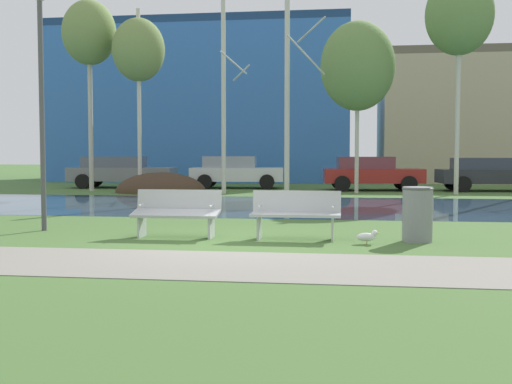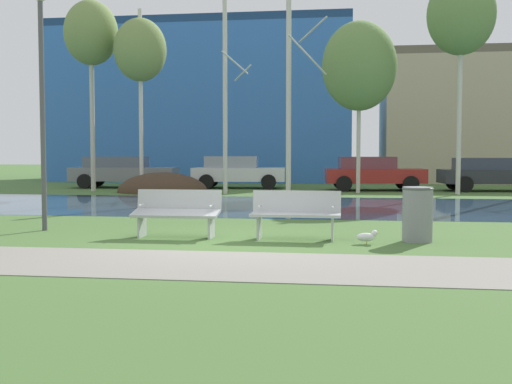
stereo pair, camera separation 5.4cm
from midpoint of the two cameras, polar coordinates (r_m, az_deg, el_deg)
name	(u,v)px [view 1 (the left image)]	position (r m, az deg, el deg)	size (l,w,h in m)	color
ground_plane	(283,201)	(20.63, 2.38, -0.80)	(120.00, 120.00, 0.00)	#476B33
paved_path_strip	(202,264)	(8.94, -5.03, -6.46)	(60.00, 2.28, 0.01)	gray
river_band	(277,206)	(18.70, 1.81, -1.23)	(80.00, 7.45, 0.01)	#33516B
soil_mound	(161,192)	(25.34, -8.58, -0.03)	(3.59, 2.96, 1.58)	#423021
bench_left	(177,212)	(11.80, -7.25, -1.76)	(1.60, 0.57, 0.87)	#B2B5B7
bench_right	(296,213)	(11.42, 3.46, -1.92)	(1.60, 0.57, 0.87)	#B2B5B7
trash_bin	(417,213)	(11.47, 14.13, -1.86)	(0.55, 0.55, 0.96)	gray
seagull	(367,237)	(11.01, 9.80, -3.95)	(0.39, 0.15, 0.24)	white
streetlamp	(41,65)	(13.49, -18.83, 10.71)	(0.32, 0.32, 4.85)	#4C4C51
birch_far_left	(89,34)	(26.96, -14.78, 13.53)	(2.14, 2.14, 8.14)	#BCB7A8
birch_left	(139,51)	(25.61, -10.54, 12.35)	(2.03, 2.03, 7.11)	beige
birch_center_left	(224,84)	(24.26, -2.95, 9.63)	(1.12, 1.94, 8.22)	beige
birch_center	(288,82)	(24.38, 2.85, 9.80)	(1.56, 2.88, 8.26)	beige
birch_center_right	(358,66)	(25.07, 9.03, 11.07)	(2.84, 2.84, 6.58)	beige
birch_right	(459,15)	(25.44, 17.70, 14.84)	(2.48, 2.48, 8.53)	beige
parked_van_nearest_grey	(121,171)	(29.06, -12.09, 1.85)	(4.77, 2.39, 1.39)	slate
parked_sedan_second_white	(235,171)	(28.07, -1.93, 1.87)	(4.18, 2.25, 1.41)	silver
parked_hatch_third_red	(371,172)	(26.81, 10.17, 1.74)	(4.18, 2.33, 1.40)	maroon
parked_wagon_fourth_dark	(491,173)	(27.62, 20.22, 1.59)	(4.47, 2.24, 1.36)	#282B30
building_blue_store	(209,105)	(37.54, -4.29, 7.76)	(16.26, 8.91, 8.67)	#3870C6
building_beige_block	(475,119)	(36.88, 18.99, 6.24)	(10.15, 7.52, 6.85)	#BCAD8E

